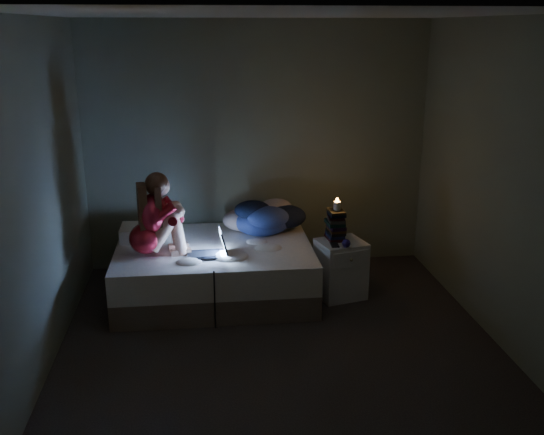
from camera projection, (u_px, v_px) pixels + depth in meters
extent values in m
cube|color=black|center=(280.00, 347.00, 5.05)|extent=(3.60, 3.80, 0.02)
cube|color=silver|center=(281.00, 13.00, 4.26)|extent=(3.60, 3.80, 0.02)
cube|color=#62695B|center=(257.00, 147.00, 6.46)|extent=(3.60, 0.02, 2.60)
cube|color=#62695B|center=(333.00, 301.00, 2.84)|extent=(3.60, 0.02, 2.60)
cube|color=#62695B|center=(34.00, 202.00, 4.46)|extent=(0.02, 3.80, 2.60)
cube|color=#62695B|center=(507.00, 187.00, 4.85)|extent=(0.02, 3.80, 2.60)
cube|color=white|center=(146.00, 232.00, 6.03)|extent=(0.48, 0.34, 0.14)
cube|color=silver|center=(341.00, 269.00, 5.91)|extent=(0.50, 0.47, 0.56)
cylinder|color=beige|center=(337.00, 207.00, 5.81)|extent=(0.07, 0.07, 0.08)
cube|color=black|center=(332.00, 244.00, 5.75)|extent=(0.11, 0.15, 0.01)
sphere|color=navy|center=(342.00, 243.00, 5.66)|extent=(0.08, 0.08, 0.08)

